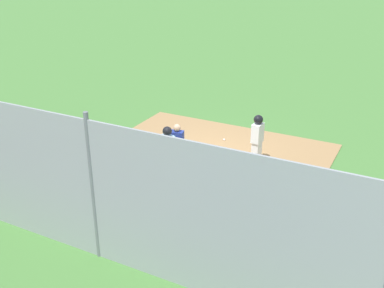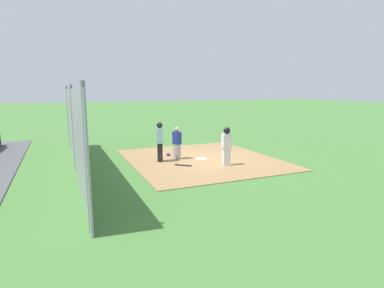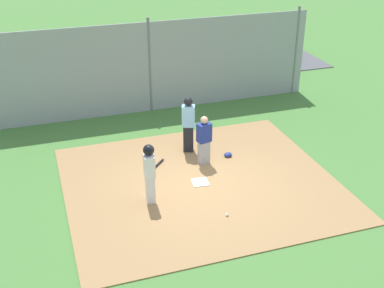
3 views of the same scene
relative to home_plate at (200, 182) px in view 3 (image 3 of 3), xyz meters
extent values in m
plane|color=#477A38|center=(0.00, 0.00, -0.04)|extent=(140.00, 140.00, 0.00)
cube|color=#9E774C|center=(0.00, 0.00, -0.03)|extent=(7.20, 6.40, 0.03)
cube|color=white|center=(0.00, 0.00, 0.00)|extent=(0.48, 0.48, 0.02)
cube|color=#9E9EA3|center=(-0.46, -1.01, 0.34)|extent=(0.34, 0.29, 0.70)
cube|color=navy|center=(-0.46, -1.01, 0.97)|extent=(0.43, 0.35, 0.55)
sphere|color=tan|center=(-0.46, -1.01, 1.35)|extent=(0.22, 0.22, 0.22)
cube|color=black|center=(-0.27, -1.87, 0.40)|extent=(0.36, 0.31, 0.83)
cube|color=#8CC1E0|center=(-0.27, -1.87, 1.14)|extent=(0.45, 0.37, 0.65)
sphere|color=black|center=(-0.27, -1.87, 1.60)|extent=(0.26, 0.26, 0.26)
cube|color=silver|center=(1.50, 0.46, 0.36)|extent=(0.25, 0.32, 0.74)
cube|color=white|center=(1.50, 0.46, 1.03)|extent=(0.30, 0.41, 0.59)
sphere|color=tan|center=(1.50, 0.46, 1.44)|extent=(0.23, 0.23, 0.23)
sphere|color=black|center=(1.50, 0.46, 1.46)|extent=(0.28, 0.28, 0.28)
cylinder|color=black|center=(0.88, -1.25, 0.02)|extent=(0.55, 0.59, 0.06)
ellipsoid|color=navy|center=(-1.28, -1.15, 0.05)|extent=(0.24, 0.20, 0.12)
sphere|color=white|center=(-0.11, 1.69, 0.03)|extent=(0.07, 0.07, 0.07)
cube|color=#93999E|center=(0.00, -5.38, 1.56)|extent=(12.00, 0.05, 3.20)
cylinder|color=slate|center=(-5.70, -5.38, 1.64)|extent=(0.10, 0.10, 3.35)
cylinder|color=slate|center=(0.00, -5.38, 1.64)|extent=(0.10, 0.10, 3.35)
cube|color=#515156|center=(0.00, -10.14, -0.02)|extent=(18.00, 5.20, 0.04)
cube|color=black|center=(-5.79, -10.01, 0.40)|extent=(4.33, 2.04, 0.64)
cube|color=black|center=(-5.94, -10.00, 1.00)|extent=(2.43, 1.75, 0.56)
cylinder|color=black|center=(-4.36, -9.27, 0.30)|extent=(0.61, 0.23, 0.60)
cylinder|color=black|center=(-4.50, -10.97, 0.30)|extent=(0.61, 0.23, 0.60)
cylinder|color=black|center=(-7.08, -9.05, 0.30)|extent=(0.61, 0.23, 0.60)
cylinder|color=black|center=(-7.22, -10.74, 0.30)|extent=(0.61, 0.23, 0.60)
cube|color=maroon|center=(-2.69, -10.23, 0.40)|extent=(4.34, 2.08, 0.64)
cube|color=maroon|center=(-2.84, -10.24, 1.00)|extent=(2.44, 1.77, 0.56)
cylinder|color=black|center=(-1.41, -9.26, 0.30)|extent=(0.61, 0.23, 0.60)
cylinder|color=black|center=(-1.25, -10.95, 0.30)|extent=(0.61, 0.23, 0.60)
cylinder|color=black|center=(-4.13, -9.51, 0.30)|extent=(0.61, 0.23, 0.60)
cylinder|color=black|center=(-3.97, -11.20, 0.30)|extent=(0.61, 0.23, 0.60)
cube|color=#28428C|center=(3.08, -9.87, 0.40)|extent=(4.36, 2.14, 0.64)
cube|color=navy|center=(2.93, -9.89, 1.00)|extent=(2.46, 1.80, 0.56)
cylinder|color=black|center=(4.34, -8.88, 0.30)|extent=(0.62, 0.24, 0.60)
cylinder|color=black|center=(4.53, -10.57, 0.30)|extent=(0.62, 0.24, 0.60)
cylinder|color=black|center=(1.63, -9.17, 0.30)|extent=(0.62, 0.24, 0.60)
cylinder|color=black|center=(1.81, -10.86, 0.30)|extent=(0.62, 0.24, 0.60)
camera|label=1|loc=(5.60, -11.76, 6.27)|focal=42.87mm
camera|label=2|loc=(12.57, -5.88, 3.12)|focal=29.03mm
camera|label=3|loc=(3.90, 11.02, 7.09)|focal=46.96mm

